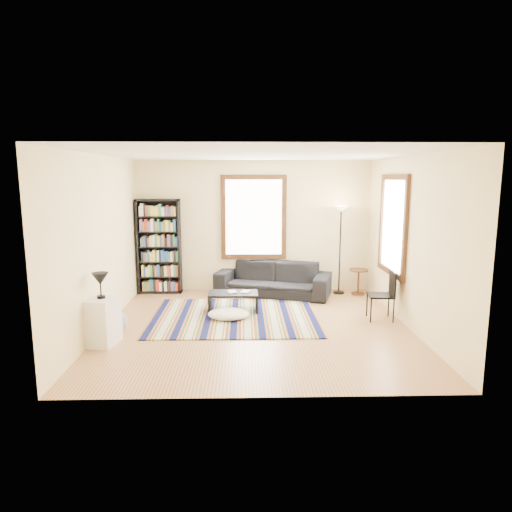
{
  "coord_description": "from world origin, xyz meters",
  "views": [
    {
      "loc": [
        -0.2,
        -7.28,
        2.44
      ],
      "look_at": [
        0.0,
        0.5,
        1.1
      ],
      "focal_mm": 32.0,
      "sensor_mm": 36.0,
      "label": 1
    }
  ],
  "objects_px": {
    "coffee_table": "(233,302)",
    "bookshelf": "(159,246)",
    "sofa": "(273,279)",
    "floor_lamp": "(340,250)",
    "floor_cushion": "(229,314)",
    "folding_chair": "(381,296)",
    "white_cabinet": "(103,321)",
    "dog": "(115,315)",
    "side_table": "(358,282)"
  },
  "relations": [
    {
      "from": "floor_cushion",
      "to": "floor_lamp",
      "type": "xyz_separation_m",
      "value": [
        2.29,
        1.75,
        0.84
      ]
    },
    {
      "from": "floor_cushion",
      "to": "dog",
      "type": "xyz_separation_m",
      "value": [
        -1.78,
        -0.62,
        0.19
      ]
    },
    {
      "from": "sofa",
      "to": "dog",
      "type": "bearing_deg",
      "value": -122.13
    },
    {
      "from": "coffee_table",
      "to": "floor_lamp",
      "type": "bearing_deg",
      "value": 30.2
    },
    {
      "from": "floor_cushion",
      "to": "side_table",
      "type": "height_order",
      "value": "side_table"
    },
    {
      "from": "bookshelf",
      "to": "floor_cushion",
      "type": "distance_m",
      "value": 2.62
    },
    {
      "from": "bookshelf",
      "to": "white_cabinet",
      "type": "relative_size",
      "value": 2.86
    },
    {
      "from": "bookshelf",
      "to": "side_table",
      "type": "xyz_separation_m",
      "value": [
        4.21,
        -0.28,
        -0.73
      ]
    },
    {
      "from": "bookshelf",
      "to": "side_table",
      "type": "distance_m",
      "value": 4.28
    },
    {
      "from": "floor_lamp",
      "to": "coffee_table",
      "type": "bearing_deg",
      "value": -149.8
    },
    {
      "from": "coffee_table",
      "to": "side_table",
      "type": "distance_m",
      "value": 2.87
    },
    {
      "from": "sofa",
      "to": "white_cabinet",
      "type": "height_order",
      "value": "white_cabinet"
    },
    {
      "from": "sofa",
      "to": "floor_lamp",
      "type": "height_order",
      "value": "floor_lamp"
    },
    {
      "from": "bookshelf",
      "to": "side_table",
      "type": "bearing_deg",
      "value": -3.78
    },
    {
      "from": "folding_chair",
      "to": "white_cabinet",
      "type": "xyz_separation_m",
      "value": [
        -4.45,
        -1.07,
        -0.08
      ]
    },
    {
      "from": "floor_lamp",
      "to": "white_cabinet",
      "type": "height_order",
      "value": "floor_lamp"
    },
    {
      "from": "folding_chair",
      "to": "white_cabinet",
      "type": "distance_m",
      "value": 4.58
    },
    {
      "from": "floor_cushion",
      "to": "folding_chair",
      "type": "bearing_deg",
      "value": -1.92
    },
    {
      "from": "white_cabinet",
      "to": "dog",
      "type": "xyz_separation_m",
      "value": [
        0.04,
        0.53,
        -0.07
      ]
    },
    {
      "from": "sofa",
      "to": "floor_lamp",
      "type": "distance_m",
      "value": 1.53
    },
    {
      "from": "sofa",
      "to": "floor_cushion",
      "type": "relative_size",
      "value": 3.23
    },
    {
      "from": "coffee_table",
      "to": "folding_chair",
      "type": "xyz_separation_m",
      "value": [
        2.56,
        -0.55,
        0.25
      ]
    },
    {
      "from": "side_table",
      "to": "floor_lamp",
      "type": "bearing_deg",
      "value": 164.46
    },
    {
      "from": "white_cabinet",
      "to": "floor_cushion",
      "type": "bearing_deg",
      "value": 43.24
    },
    {
      "from": "floor_cushion",
      "to": "folding_chair",
      "type": "height_order",
      "value": "folding_chair"
    },
    {
      "from": "bookshelf",
      "to": "folding_chair",
      "type": "distance_m",
      "value": 4.65
    },
    {
      "from": "sofa",
      "to": "bookshelf",
      "type": "distance_m",
      "value": 2.51
    },
    {
      "from": "side_table",
      "to": "dog",
      "type": "height_order",
      "value": "dog"
    },
    {
      "from": "coffee_table",
      "to": "bookshelf",
      "type": "bearing_deg",
      "value": 137.51
    },
    {
      "from": "floor_cushion",
      "to": "dog",
      "type": "height_order",
      "value": "dog"
    },
    {
      "from": "floor_cushion",
      "to": "folding_chair",
      "type": "relative_size",
      "value": 0.85
    },
    {
      "from": "sofa",
      "to": "floor_cushion",
      "type": "bearing_deg",
      "value": -100.6
    },
    {
      "from": "bookshelf",
      "to": "floor_lamp",
      "type": "distance_m",
      "value": 3.82
    },
    {
      "from": "side_table",
      "to": "dog",
      "type": "distance_m",
      "value": 5.0
    },
    {
      "from": "sofa",
      "to": "folding_chair",
      "type": "height_order",
      "value": "folding_chair"
    },
    {
      "from": "coffee_table",
      "to": "dog",
      "type": "bearing_deg",
      "value": -149.74
    },
    {
      "from": "white_cabinet",
      "to": "dog",
      "type": "distance_m",
      "value": 0.54
    },
    {
      "from": "floor_lamp",
      "to": "side_table",
      "type": "height_order",
      "value": "floor_lamp"
    },
    {
      "from": "sofa",
      "to": "bookshelf",
      "type": "bearing_deg",
      "value": -169.04
    },
    {
      "from": "folding_chair",
      "to": "side_table",
      "type": "bearing_deg",
      "value": 92.6
    },
    {
      "from": "bookshelf",
      "to": "dog",
      "type": "xyz_separation_m",
      "value": [
        -0.26,
        -2.54,
        -0.72
      ]
    },
    {
      "from": "white_cabinet",
      "to": "side_table",
      "type": "bearing_deg",
      "value": 42.78
    },
    {
      "from": "coffee_table",
      "to": "floor_cushion",
      "type": "relative_size",
      "value": 1.23
    },
    {
      "from": "sofa",
      "to": "side_table",
      "type": "xyz_separation_m",
      "value": [
        1.8,
        -0.01,
        -0.07
      ]
    },
    {
      "from": "coffee_table",
      "to": "floor_lamp",
      "type": "distance_m",
      "value": 2.68
    },
    {
      "from": "floor_lamp",
      "to": "folding_chair",
      "type": "height_order",
      "value": "floor_lamp"
    },
    {
      "from": "floor_lamp",
      "to": "side_table",
      "type": "distance_m",
      "value": 0.77
    },
    {
      "from": "dog",
      "to": "floor_cushion",
      "type": "bearing_deg",
      "value": 17.76
    },
    {
      "from": "side_table",
      "to": "floor_cushion",
      "type": "bearing_deg",
      "value": -148.43
    },
    {
      "from": "sofa",
      "to": "white_cabinet",
      "type": "relative_size",
      "value": 3.37
    }
  ]
}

